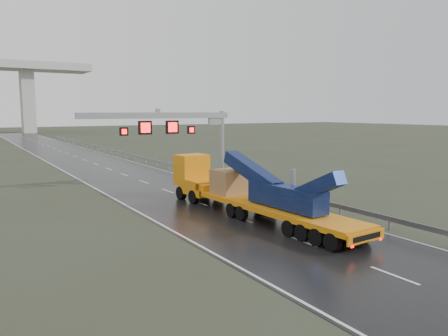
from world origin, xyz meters
TOP-DOWN VIEW (x-y plane):
  - ground at (0.00, 0.00)m, footprint 400.00×400.00m
  - road at (0.00, 40.00)m, footprint 11.00×200.00m
  - guardrail at (6.10, 30.00)m, footprint 0.20×140.00m
  - sign_gantry at (2.10, 17.99)m, footprint 14.90×1.20m
  - heavy_haul_truck at (0.89, 5.70)m, footprint 3.66×18.74m
  - exit_sign_pair at (7.10, 13.86)m, footprint 1.38×0.09m
  - striped_barrier at (6.00, 14.94)m, footprint 0.80×0.60m

SIDE VIEW (x-z plane):
  - ground at x=0.00m, z-range 0.00..0.00m
  - road at x=0.00m, z-range 0.00..0.02m
  - striped_barrier at x=6.00m, z-range 0.00..1.21m
  - guardrail at x=6.10m, z-range 0.00..1.40m
  - exit_sign_pair at x=7.10m, z-range 0.47..2.84m
  - heavy_haul_truck at x=0.89m, z-range -0.49..3.88m
  - sign_gantry at x=2.10m, z-range 1.90..9.33m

